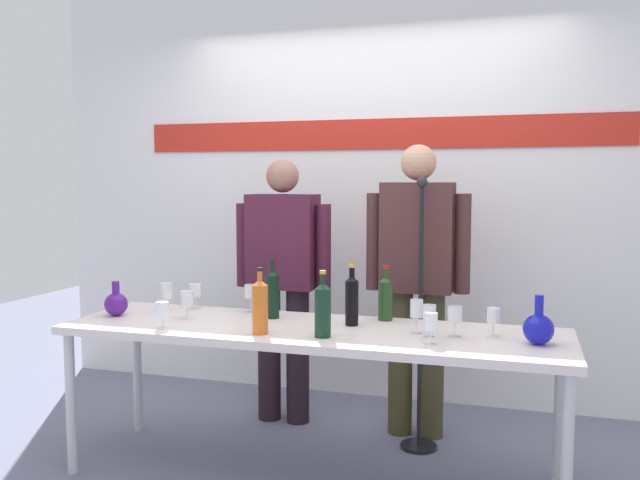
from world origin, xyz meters
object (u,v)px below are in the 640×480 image
object	(u,v)px
wine_glass_left_0	(251,292)
wine_glass_left_2	(187,299)
wine_glass_left_3	(162,309)
wine_glass_right_0	(429,315)
presenter_left	(283,274)
wine_glass_right_1	(431,323)
decanter_blue_left	(116,303)
wine_glass_right_2	(455,315)
decanter_blue_right	(539,328)
wine_bottle_1	(260,305)
wine_bottle_4	(352,299)
wine_glass_right_4	(417,309)
microphone_stand	(420,360)
wine_glass_left_4	(166,291)
wine_bottle_3	(386,297)
presenter_right	(417,272)
wine_glass_right_3	(493,316)
wine_glass_left_1	(196,291)
wine_bottle_2	(323,308)
display_table	(311,339)
wine_bottle_0	(273,293)

from	to	relation	value
wine_glass_left_0	wine_glass_left_2	distance (m)	0.36
wine_glass_left_3	wine_glass_right_0	xyz separation A→B (m)	(1.27, 0.19, 0.01)
presenter_left	wine_glass_right_1	xyz separation A→B (m)	(1.01, -0.89, -0.05)
wine_glass_left_0	wine_glass_left_3	bearing A→B (deg)	-117.54
decanter_blue_left	wine_glass_right_2	xyz separation A→B (m)	(1.77, 0.03, 0.04)
wine_glass_right_0	decanter_blue_right	bearing A→B (deg)	1.16
wine_bottle_1	wine_bottle_4	bearing A→B (deg)	39.80
wine_glass_left_3	wine_glass_right_1	xyz separation A→B (m)	(1.29, 0.05, 0.01)
presenter_left	wine_glass_left_2	xyz separation A→B (m)	(-0.27, -0.71, -0.05)
wine_bottle_4	wine_glass_right_2	distance (m)	0.53
wine_glass_right_4	decanter_blue_left	bearing A→B (deg)	-178.32
microphone_stand	wine_glass_left_3	bearing A→B (deg)	-146.70
microphone_stand	wine_glass_right_1	bearing A→B (deg)	-78.01
wine_glass_right_0	wine_glass_left_4	bearing A→B (deg)	173.04
presenter_left	wine_glass_left_2	distance (m)	0.76
wine_glass_right_2	wine_glass_right_4	bearing A→B (deg)	173.77
wine_bottle_3	microphone_stand	bearing A→B (deg)	59.64
presenter_left	wine_glass_right_2	size ratio (longest dim) A/B	11.14
wine_bottle_4	wine_glass_right_0	size ratio (longest dim) A/B	2.02
presenter_right	wine_bottle_1	bearing A→B (deg)	-123.09
wine_glass_right_4	wine_glass_right_3	bearing A→B (deg)	7.43
wine_glass_left_2	presenter_right	bearing A→B (deg)	33.12
wine_glass_right_1	microphone_stand	world-z (taller)	microphone_stand
decanter_blue_left	wine_bottle_3	bearing A→B (deg)	12.40
presenter_left	wine_glass_left_1	xyz separation A→B (m)	(-0.36, -0.45, -0.05)
decanter_blue_left	wine_glass_right_3	size ratio (longest dim) A/B	1.39
decanter_blue_left	wine_bottle_4	bearing A→B (deg)	6.18
presenter_left	microphone_stand	xyz separation A→B (m)	(0.86, -0.19, -0.41)
wine_bottle_3	wine_glass_left_1	bearing A→B (deg)	-179.47
decanter_blue_right	microphone_stand	distance (m)	0.88
decanter_blue_left	wine_bottle_2	world-z (taller)	wine_bottle_2
wine_glass_left_4	wine_glass_right_2	bearing A→B (deg)	-5.14
wine_bottle_1	wine_bottle_4	distance (m)	0.48
wine_glass_right_2	decanter_blue_left	bearing A→B (deg)	-179.12
presenter_left	wine_glass_right_1	size ratio (longest dim) A/B	11.21
wine_bottle_2	wine_glass_left_4	bearing A→B (deg)	162.43
presenter_right	wine_glass_left_0	world-z (taller)	presenter_right
wine_glass_left_4	wine_glass_left_3	bearing A→B (deg)	-62.70
decanter_blue_right	wine_glass_right_3	xyz separation A→B (m)	(-0.20, 0.09, 0.02)
display_table	wine_glass_right_3	size ratio (longest dim) A/B	18.45
wine_glass_right_1	wine_bottle_1	bearing A→B (deg)	-178.41
wine_glass_right_3	wine_glass_left_2	bearing A→B (deg)	-177.97
presenter_right	wine_glass_left_4	bearing A→B (deg)	-155.77
wine_bottle_2	wine_glass_left_3	size ratio (longest dim) A/B	2.37
decanter_blue_right	presenter_left	xyz separation A→B (m)	(-1.46, 0.74, 0.08)
wine_bottle_1	microphone_stand	bearing A→B (deg)	48.18
wine_glass_left_1	wine_glass_left_3	xyz separation A→B (m)	(0.08, -0.49, -0.01)
wine_bottle_4	decanter_blue_right	bearing A→B (deg)	-8.80
wine_bottle_0	microphone_stand	world-z (taller)	microphone_stand
wine_glass_left_3	wine_bottle_0	bearing A→B (deg)	42.17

